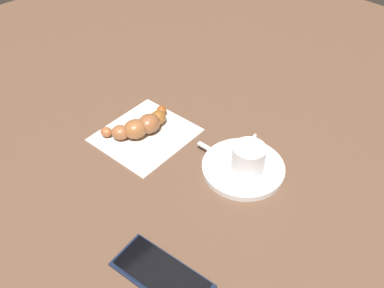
% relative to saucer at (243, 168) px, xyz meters
% --- Properties ---
extents(ground_plane, '(1.80, 1.80, 0.00)m').
position_rel_saucer_xyz_m(ground_plane, '(-0.09, -0.04, -0.01)').
color(ground_plane, brown).
extents(saucer, '(0.15, 0.15, 0.01)m').
position_rel_saucer_xyz_m(saucer, '(0.00, 0.00, 0.00)').
color(saucer, silver).
rests_on(saucer, ground).
extents(espresso_cup, '(0.06, 0.08, 0.05)m').
position_rel_saucer_xyz_m(espresso_cup, '(0.01, 0.00, 0.03)').
color(espresso_cup, silver).
rests_on(espresso_cup, saucer).
extents(teaspoon, '(0.14, 0.02, 0.01)m').
position_rel_saucer_xyz_m(teaspoon, '(-0.01, -0.01, 0.01)').
color(teaspoon, silver).
rests_on(teaspoon, saucer).
extents(sugar_packet, '(0.07, 0.03, 0.01)m').
position_rel_saucer_xyz_m(sugar_packet, '(-0.02, 0.04, 0.01)').
color(sugar_packet, beige).
rests_on(sugar_packet, saucer).
extents(napkin, '(0.17, 0.19, 0.00)m').
position_rel_saucer_xyz_m(napkin, '(-0.20, -0.06, -0.00)').
color(napkin, silver).
rests_on(napkin, ground).
extents(croissant, '(0.09, 0.15, 0.04)m').
position_rel_saucer_xyz_m(croissant, '(-0.21, -0.06, 0.02)').
color(croissant, '#A35A33').
rests_on(croissant, napkin).
extents(cell_phone, '(0.15, 0.09, 0.01)m').
position_rel_saucer_xyz_m(cell_phone, '(0.05, -0.24, -0.00)').
color(cell_phone, '#151F35').
rests_on(cell_phone, ground).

